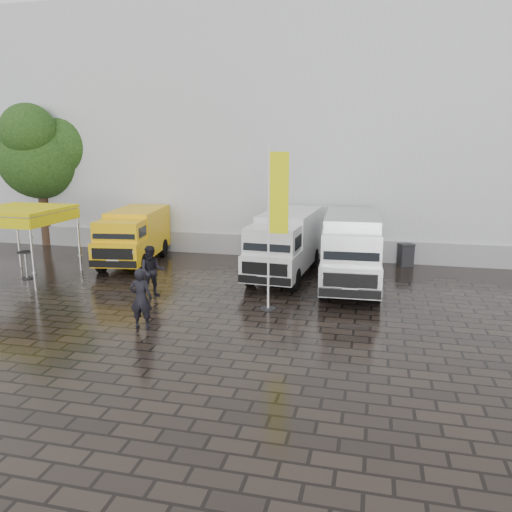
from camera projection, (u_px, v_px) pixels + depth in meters
The scene contains 13 objects.
ground at pixel (267, 312), 16.09m from camera, with size 120.00×120.00×0.00m, color black.
exhibition_hall at pixel (357, 131), 29.48m from camera, with size 44.00×16.00×12.00m, color silver.
hall_plinth at pixel (345, 250), 23.07m from camera, with size 44.00×0.15×1.00m, color gray.
van_yellow at pixel (134, 238), 22.34m from camera, with size 1.98×5.15×2.38m, color yellow, non-canonical shape.
van_white at pixel (285, 245), 20.23m from camera, with size 1.97×5.90×2.55m, color silver, non-canonical shape.
van_silver at pixel (351, 252), 18.80m from camera, with size 2.03×6.10×2.64m, color #B0B3B5, non-canonical shape.
canopy_tent at pixel (20, 212), 19.54m from camera, with size 3.17×3.17×2.85m.
flagpole at pixel (274, 220), 15.68m from camera, with size 0.88×0.50×5.29m.
tree at pixel (39, 153), 25.88m from camera, with size 4.19×4.23×7.52m.
cocktail_table at pixel (26, 265), 19.95m from camera, with size 0.60×0.60×1.11m, color black.
wheelie_bin at pixel (406, 255), 22.06m from camera, with size 0.60×0.60×0.99m, color black.
person_front at pixel (141, 298), 14.52m from camera, with size 0.66×0.43×1.82m, color black.
person_tent at pixel (152, 271), 17.57m from camera, with size 0.89×0.69×1.83m, color black.
Camera 1 is at (3.22, -14.95, 5.34)m, focal length 35.00 mm.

